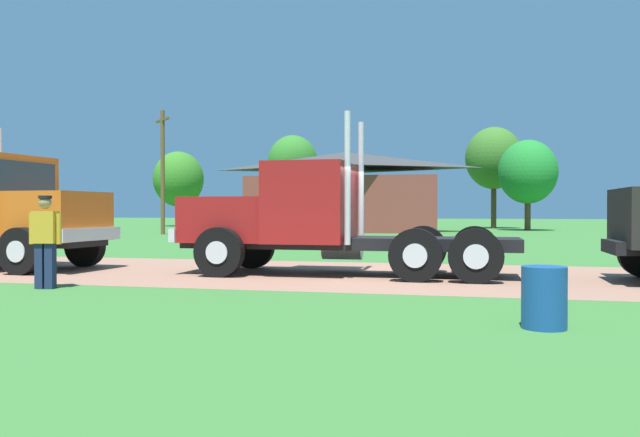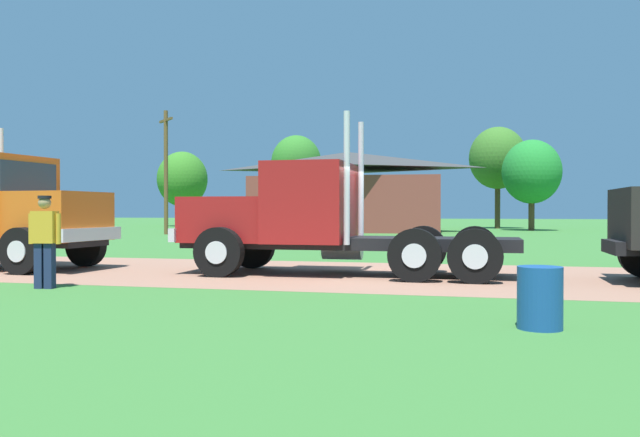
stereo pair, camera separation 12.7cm
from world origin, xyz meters
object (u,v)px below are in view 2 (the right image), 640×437
(shed_building, at_px, (348,193))
(utility_pole_near, at_px, (166,169))
(truck_foreground_white, at_px, (305,220))
(steel_barrel, at_px, (540,298))
(visitor_walking_mid, at_px, (45,237))
(truck_near_right, at_px, (4,216))

(shed_building, xyz_separation_m, utility_pole_near, (-10.03, -8.22, 1.40))
(truck_foreground_white, relative_size, steel_barrel, 9.92)
(truck_foreground_white, distance_m, shed_building, 30.85)
(steel_barrel, xyz_separation_m, utility_pole_near, (-19.86, 28.41, 3.74))
(shed_building, relative_size, utility_pole_near, 1.81)
(truck_foreground_white, xyz_separation_m, visitor_walking_mid, (-4.21, -4.01, -0.28))
(truck_near_right, bearing_deg, shed_building, 84.42)
(visitor_walking_mid, distance_m, utility_pole_near, 28.51)
(truck_foreground_white, xyz_separation_m, utility_pole_near, (-15.04, 22.19, 2.85))
(steel_barrel, bearing_deg, shed_building, 105.02)
(shed_building, distance_m, utility_pole_near, 13.04)
(visitor_walking_mid, height_order, utility_pole_near, utility_pole_near)
(shed_building, bearing_deg, steel_barrel, -74.98)
(truck_near_right, height_order, visitor_walking_mid, truck_near_right)
(truck_near_right, xyz_separation_m, utility_pole_near, (-7.01, 22.72, 2.76))
(truck_foreground_white, bearing_deg, utility_pole_near, 124.13)
(truck_near_right, xyz_separation_m, shed_building, (3.02, 30.93, 1.36))
(visitor_walking_mid, bearing_deg, utility_pole_near, 112.46)
(truck_near_right, xyz_separation_m, steel_barrel, (12.85, -5.70, -0.97))
(steel_barrel, height_order, shed_building, shed_building)
(truck_foreground_white, height_order, utility_pole_near, utility_pole_near)
(steel_barrel, relative_size, shed_building, 0.06)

